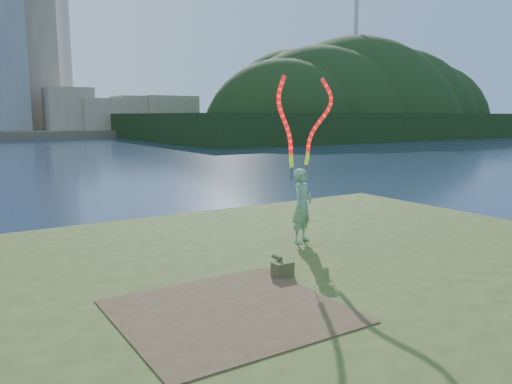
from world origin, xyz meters
TOP-DOWN VIEW (x-y plane):
  - ground at (0.00, 0.00)m, footprint 320.00×320.00m
  - grassy_knoll at (0.00, -2.30)m, footprint 20.00×18.00m
  - dirt_patch at (-2.20, -3.20)m, footprint 3.20×3.00m
  - wooded_hill at (59.57, 59.96)m, footprint 78.00×50.00m
  - woman_with_ribbons at (1.26, -0.44)m, footprint 1.91×0.87m
  - canvas_bag at (-0.56, -2.24)m, footprint 0.37×0.42m

SIDE VIEW (x-z plane):
  - ground at x=0.00m, z-range 0.00..0.00m
  - wooded_hill at x=59.57m, z-range -31.34..31.66m
  - grassy_knoll at x=0.00m, z-range -0.06..0.74m
  - dirt_patch at x=-2.20m, z-range 0.80..0.82m
  - canvas_bag at x=-0.56m, z-range 0.77..1.12m
  - woman_with_ribbons at x=1.26m, z-range 0.16..4.24m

